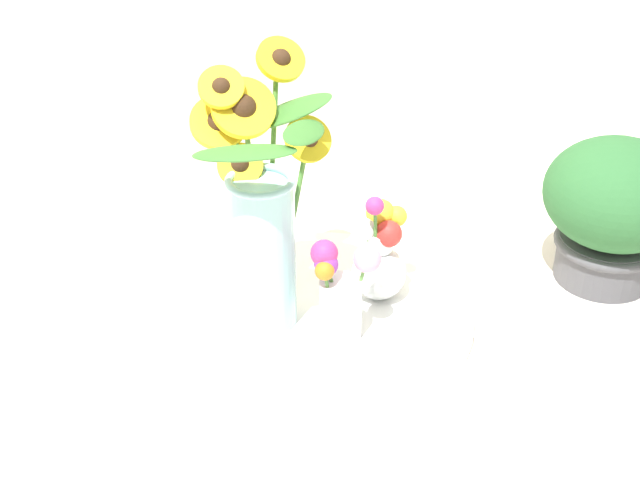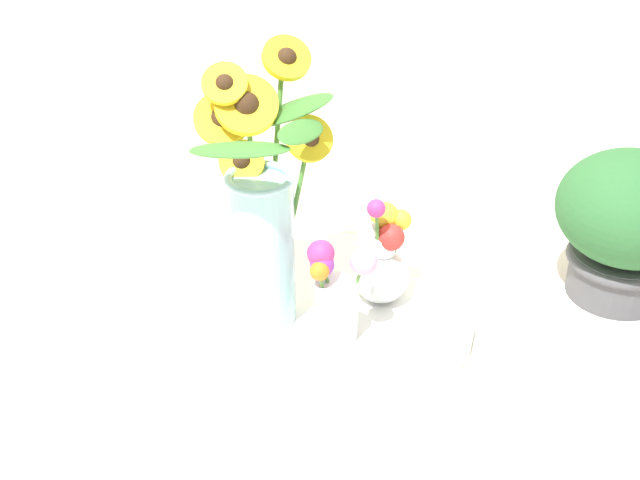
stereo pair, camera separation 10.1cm
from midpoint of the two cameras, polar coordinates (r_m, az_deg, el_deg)
ground_plane at (r=1.27m, az=1.49°, el=-6.32°), size 6.00×6.00×0.00m
serving_tray at (r=1.30m, az=2.23°, el=-4.93°), size 0.44×0.44×0.02m
mason_jar_sunflowers at (r=1.20m, az=-1.39°, el=1.60°), size 0.23×0.23×0.38m
vase_small_center at (r=1.21m, az=3.44°, el=-3.51°), size 0.09×0.06×0.15m
vase_bulb_right at (r=1.29m, az=6.25°, el=-1.37°), size 0.09×0.08×0.18m
potted_plant at (r=1.39m, az=21.15°, el=1.08°), size 0.22×0.22×0.23m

